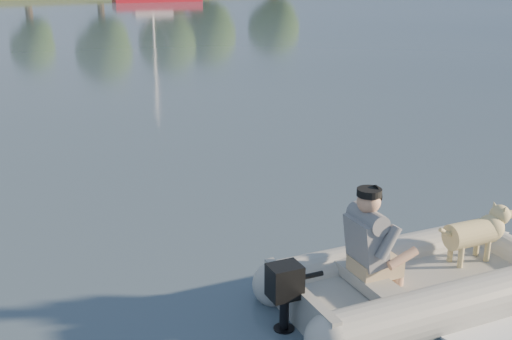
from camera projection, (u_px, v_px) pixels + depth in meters
water at (360, 279)px, 7.16m from camera, size 160.00×160.00×0.00m
dinghy at (426, 244)px, 6.66m from camera, size 5.01×3.78×1.37m
man at (368, 237)px, 6.38m from camera, size 0.80×0.71×1.07m
dog at (470, 238)px, 6.98m from camera, size 0.96×0.46×0.62m
outboard_motor at (284, 300)px, 6.10m from camera, size 0.45×0.34×0.78m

